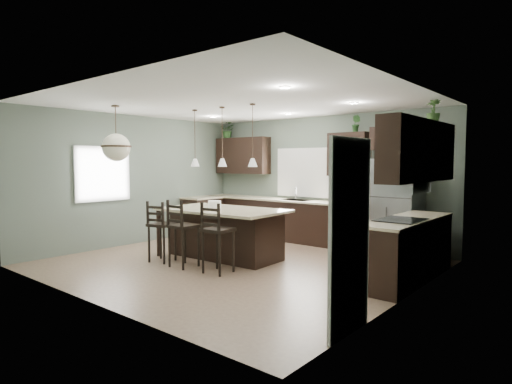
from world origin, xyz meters
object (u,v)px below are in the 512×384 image
at_px(kitchen_island, 223,233).
at_px(bar_stool_right, 218,238).
at_px(bar_stool_left, 162,231).
at_px(bar_stool_center, 184,233).
at_px(serving_dish, 215,204).
at_px(refrigerator, 394,208).
at_px(plant_back_left, 228,130).

distance_m(kitchen_island, bar_stool_right, 1.08).
xyz_separation_m(bar_stool_left, bar_stool_center, (0.60, -0.01, 0.03)).
height_order(serving_dish, bar_stool_right, bar_stool_right).
xyz_separation_m(refrigerator, bar_stool_center, (-2.44, -3.07, -0.35)).
bearing_deg(bar_stool_center, kitchen_island, 87.16).
xyz_separation_m(serving_dish, bar_stool_center, (0.16, -0.90, -0.42)).
height_order(refrigerator, bar_stool_center, refrigerator).
height_order(bar_stool_center, bar_stool_right, bar_stool_center).
xyz_separation_m(refrigerator, kitchen_island, (-2.40, -2.17, -0.46)).
bearing_deg(bar_stool_center, bar_stool_left, 178.90).
bearing_deg(kitchen_island, plant_back_left, 128.74).
height_order(kitchen_island, plant_back_left, plant_back_left).
bearing_deg(bar_stool_left, serving_dish, 49.98).
bearing_deg(bar_stool_center, refrigerator, 51.14).
height_order(bar_stool_left, bar_stool_right, bar_stool_right).
height_order(bar_stool_right, plant_back_left, plant_back_left).
relative_size(bar_stool_left, bar_stool_right, 0.96).
distance_m(serving_dish, bar_stool_right, 1.28).
relative_size(kitchen_island, bar_stool_center, 2.01).
height_order(refrigerator, bar_stool_left, refrigerator).
bearing_deg(refrigerator, serving_dish, -140.06).
height_order(serving_dish, bar_stool_center, bar_stool_center).
bearing_deg(bar_stool_right, refrigerator, 55.54).
bearing_deg(serving_dish, bar_stool_center, -79.78).
xyz_separation_m(kitchen_island, serving_dish, (-0.20, -0.01, 0.53)).
xyz_separation_m(refrigerator, serving_dish, (-2.60, -2.18, 0.07)).
distance_m(serving_dish, plant_back_left, 3.49).
relative_size(refrigerator, kitchen_island, 0.79).
relative_size(serving_dish, plant_back_left, 0.57).
distance_m(refrigerator, serving_dish, 3.39).
bearing_deg(bar_stool_right, plant_back_left, 126.52).
bearing_deg(serving_dish, kitchen_island, 2.86).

